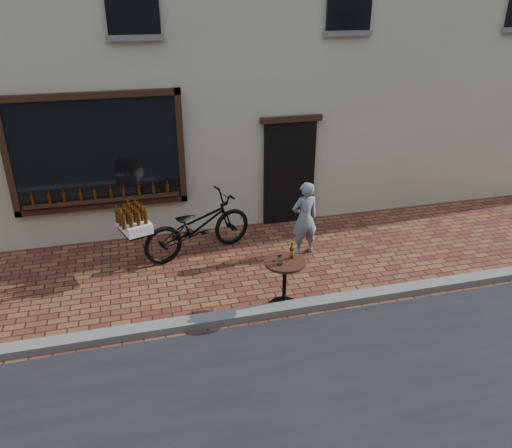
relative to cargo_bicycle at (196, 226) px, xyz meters
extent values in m
plane|color=#55231B|center=(0.26, -2.47, -0.59)|extent=(90.00, 90.00, 0.00)
cube|color=slate|center=(0.26, -2.27, -0.53)|extent=(90.00, 0.25, 0.12)
cube|color=black|center=(-1.64, 0.98, 1.26)|extent=(3.00, 0.06, 2.00)
cube|color=black|center=(-1.64, 0.96, 2.32)|extent=(3.24, 0.10, 0.12)
cube|color=black|center=(-1.64, 0.96, 0.20)|extent=(3.24, 0.10, 0.12)
cube|color=black|center=(-3.20, 0.96, 1.26)|extent=(0.12, 0.10, 2.24)
cube|color=black|center=(-0.08, 0.96, 1.26)|extent=(0.12, 0.10, 2.24)
cube|color=black|center=(-1.64, 0.91, 0.33)|extent=(2.90, 0.16, 0.05)
cube|color=black|center=(2.16, 0.99, 0.51)|extent=(1.10, 0.10, 2.20)
cube|color=black|center=(2.16, 0.96, 1.67)|extent=(1.30, 0.10, 0.12)
cylinder|color=#3D1C07|center=(-2.89, 0.91, 0.45)|extent=(0.06, 0.06, 0.19)
cylinder|color=#3D1C07|center=(-2.61, 0.91, 0.45)|extent=(0.06, 0.06, 0.19)
cylinder|color=#3D1C07|center=(-2.34, 0.91, 0.45)|extent=(0.06, 0.06, 0.19)
cylinder|color=#3D1C07|center=(-2.06, 0.91, 0.45)|extent=(0.06, 0.06, 0.19)
cylinder|color=#3D1C07|center=(-1.78, 0.91, 0.45)|extent=(0.06, 0.06, 0.19)
cylinder|color=#3D1C07|center=(-1.50, 0.91, 0.45)|extent=(0.06, 0.06, 0.19)
cylinder|color=#3D1C07|center=(-1.22, 0.91, 0.45)|extent=(0.06, 0.06, 0.19)
cylinder|color=#3D1C07|center=(-0.95, 0.91, 0.45)|extent=(0.06, 0.06, 0.19)
cylinder|color=#3D1C07|center=(-0.67, 0.91, 0.45)|extent=(0.06, 0.06, 0.19)
cylinder|color=#3D1C07|center=(-0.39, 0.91, 0.45)|extent=(0.06, 0.06, 0.19)
imported|color=black|center=(0.04, 0.02, -0.01)|extent=(2.32, 1.42, 1.15)
cube|color=black|center=(-1.11, -0.37, 0.20)|extent=(0.61, 0.72, 0.04)
cube|color=white|center=(-1.11, -0.37, 0.31)|extent=(0.61, 0.74, 0.18)
cylinder|color=#3D1C07|center=(-0.91, -0.55, 0.52)|extent=(0.07, 0.07, 0.24)
cylinder|color=#3D1C07|center=(-1.03, -0.59, 0.52)|extent=(0.07, 0.07, 0.24)
cylinder|color=#3D1C07|center=(-1.15, -0.63, 0.52)|extent=(0.07, 0.07, 0.24)
cylinder|color=#3D1C07|center=(-1.27, -0.67, 0.52)|extent=(0.07, 0.07, 0.24)
cylinder|color=#3D1C07|center=(-0.96, -0.40, 0.52)|extent=(0.07, 0.07, 0.24)
cylinder|color=#3D1C07|center=(-1.08, -0.44, 0.52)|extent=(0.07, 0.07, 0.24)
cylinder|color=#3D1C07|center=(-1.20, -0.48, 0.52)|extent=(0.07, 0.07, 0.24)
cylinder|color=#3D1C07|center=(-1.32, -0.52, 0.52)|extent=(0.07, 0.07, 0.24)
cylinder|color=#3D1C07|center=(-1.01, -0.26, 0.52)|extent=(0.07, 0.07, 0.24)
cylinder|color=#3D1C07|center=(-1.13, -0.30, 0.52)|extent=(0.07, 0.07, 0.24)
cylinder|color=#3D1C07|center=(-1.25, -0.34, 0.52)|extent=(0.07, 0.07, 0.24)
cylinder|color=#3D1C07|center=(-1.37, -0.38, 0.52)|extent=(0.07, 0.07, 0.24)
cylinder|color=#3D1C07|center=(-1.06, -0.11, 0.52)|extent=(0.07, 0.07, 0.24)
cylinder|color=#3D1C07|center=(-1.18, -0.15, 0.52)|extent=(0.07, 0.07, 0.24)
cylinder|color=black|center=(1.07, -2.12, -0.57)|extent=(0.47, 0.47, 0.03)
cylinder|color=black|center=(1.07, -2.12, -0.18)|extent=(0.06, 0.06, 0.75)
cylinder|color=black|center=(1.07, -2.12, 0.22)|extent=(0.64, 0.64, 0.04)
cylinder|color=gold|center=(1.20, -2.06, 0.34)|extent=(0.07, 0.07, 0.06)
cylinder|color=white|center=(0.97, -2.20, 0.31)|extent=(0.08, 0.08, 0.14)
imported|color=slate|center=(1.99, -0.49, 0.13)|extent=(0.57, 0.41, 1.44)
camera|label=1|loc=(-1.06, -8.47, 4.00)|focal=35.00mm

